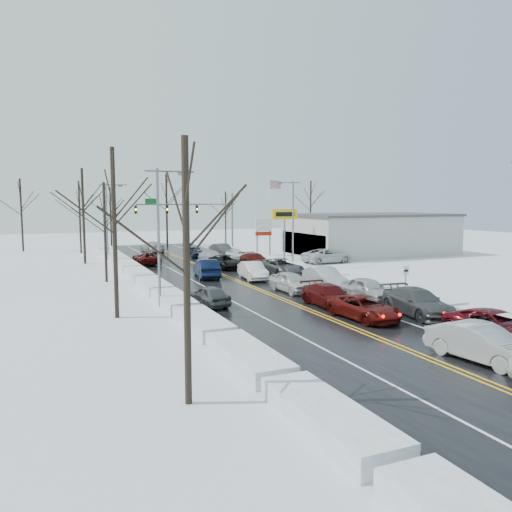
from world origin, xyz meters
name	(u,v)px	position (x,y,z in m)	size (l,w,h in m)	color
ground	(255,288)	(0.00, 0.00, 0.00)	(160.00, 160.00, 0.00)	silver
road_surface	(246,284)	(0.00, 2.00, 0.01)	(14.00, 84.00, 0.01)	black
snow_bank_left	(155,291)	(-7.60, 2.00, 0.00)	(1.82, 72.00, 0.73)	silver
snow_bank_right	(325,279)	(7.60, 2.00, 0.00)	(1.82, 72.00, 0.73)	silver
traffic_signal_mast	(197,212)	(3.45, 27.99, 5.48)	(13.28, 0.39, 8.00)	slate
tires_plus_sign	(285,218)	(10.50, 15.99, 4.99)	(3.20, 0.34, 6.00)	slate
used_vehicles_sign	(264,230)	(10.50, 22.00, 3.32)	(2.20, 0.22, 4.65)	slate
speed_limit_sign	(406,276)	(8.20, -8.00, 1.63)	(0.55, 0.09, 2.35)	slate
flagpole	(271,208)	(15.17, 30.00, 5.93)	(1.87, 1.20, 10.00)	silver
dealership_building	(370,234)	(23.98, 18.00, 2.66)	(20.40, 12.40, 5.30)	#A8A8A3
streetlight_ne	(291,217)	(8.30, 10.00, 5.31)	(3.20, 0.25, 9.00)	slate
streetlight_sw	(161,226)	(-8.30, -4.00, 5.31)	(3.20, 0.25, 9.00)	slate
streetlight_nw	(108,215)	(-8.30, 24.00, 5.31)	(3.20, 0.25, 9.00)	slate
tree_left_a	(186,219)	(-11.00, -20.00, 6.29)	(3.60, 3.60, 9.00)	#2D231C
tree_left_b	(114,200)	(-11.50, -6.00, 6.99)	(4.00, 4.00, 10.00)	#2D231C
tree_left_c	(104,213)	(-10.50, 8.00, 5.94)	(3.40, 3.40, 8.50)	#2D231C
tree_left_d	(83,197)	(-11.20, 22.00, 7.33)	(4.20, 4.20, 10.50)	#2D231C
tree_left_e	(79,203)	(-10.80, 34.00, 6.64)	(3.80, 3.80, 9.50)	#2D231C
tree_far_a	(21,201)	(-18.00, 40.00, 6.99)	(4.00, 4.00, 10.00)	#2D231C
tree_far_b	(110,205)	(-6.00, 41.00, 6.29)	(3.60, 3.60, 9.00)	#2D231C
tree_far_c	(166,196)	(2.00, 39.00, 7.68)	(4.40, 4.40, 11.00)	#2D231C
tree_far_d	(226,207)	(12.00, 40.50, 5.94)	(3.40, 3.40, 8.50)	#2D231C
tree_far_e	(311,199)	(28.00, 41.00, 7.33)	(4.20, 4.20, 10.50)	#2D231C
queued_car_1	(481,362)	(1.81, -20.62, 0.00)	(1.71, 4.91, 1.62)	#AEB2B7
queued_car_2	(364,319)	(1.77, -12.15, 0.00)	(2.27, 4.93, 1.37)	#550E0B
queued_car_3	(329,307)	(1.74, -8.29, 0.00)	(2.03, 5.00, 1.45)	#430909
queued_car_4	(291,292)	(1.91, -2.51, 0.00)	(1.81, 4.50, 1.53)	silver
queued_car_5	(253,279)	(1.59, 4.31, 0.00)	(1.64, 4.71, 1.55)	white
queued_car_6	(226,269)	(1.79, 11.94, 0.00)	(2.34, 5.07, 1.41)	black
queued_car_7	(212,263)	(1.78, 16.60, 0.00)	(1.98, 4.87, 1.41)	#AFB1B8
queued_car_8	(195,258)	(1.63, 22.80, 0.00)	(1.69, 4.19, 1.43)	black
queued_car_10	(496,340)	(5.20, -18.43, 0.00)	(2.44, 5.30, 1.47)	#520A11
queued_car_11	(417,315)	(5.33, -12.56, 0.00)	(2.26, 5.57, 1.62)	#3F4144
queued_car_12	(368,301)	(5.25, -7.65, 0.00)	(1.88, 4.67, 1.59)	#AEB0B6
queued_car_13	(324,288)	(5.07, -2.15, 0.00)	(1.76, 5.03, 1.66)	#AFB2B7
queued_car_14	(282,275)	(5.11, 5.63, 0.00)	(2.55, 5.53, 1.54)	#424548
queued_car_15	(255,267)	(5.05, 11.94, 0.00)	(2.03, 4.99, 1.45)	#440B09
queued_car_16	(236,260)	(5.35, 18.21, 0.00)	(1.65, 4.10, 1.40)	silver
queued_car_17	(222,256)	(5.29, 23.13, 0.00)	(1.67, 4.78, 1.58)	#3E4043
oncoming_car_0	(207,278)	(-1.86, 6.92, 0.00)	(1.78, 5.10, 1.68)	black
oncoming_car_1	(147,265)	(-5.09, 18.46, 0.00)	(2.34, 5.08, 1.41)	#4B0D0A
oncoming_car_2	(153,252)	(-1.80, 31.30, 0.00)	(2.12, 5.22, 1.51)	#BBBBBE
oncoming_car_3	(209,306)	(-5.41, -4.87, 0.00)	(1.63, 4.04, 1.38)	#434549
parked_car_0	(327,263)	(13.81, 11.92, 0.00)	(2.68, 5.80, 1.61)	silver
parked_car_1	(325,257)	(16.87, 17.43, 0.00)	(2.29, 5.63, 1.63)	silver
parked_car_2	(297,254)	(15.10, 21.44, 0.00)	(1.77, 4.41, 1.50)	black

